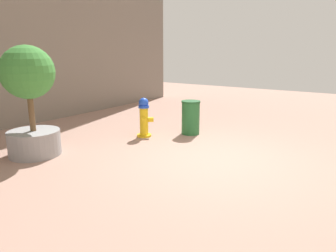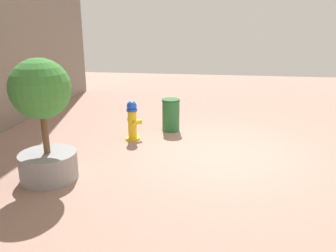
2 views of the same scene
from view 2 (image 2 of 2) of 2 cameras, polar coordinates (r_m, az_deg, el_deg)
The scene contains 4 objects.
ground_plane at distance 7.34m, azimuth 8.66°, elevation -4.59°, with size 23.40×23.40×0.00m, color #9E7A6B.
fire_hydrant at distance 8.02m, azimuth -6.04°, elevation 0.96°, with size 0.39×0.39×0.94m.
planter_tree at distance 6.09m, azimuth -20.36°, elevation 1.79°, with size 1.01×1.01×2.15m.
trash_bin at distance 8.68m, azimuth 0.49°, elevation 1.89°, with size 0.46×0.46×0.83m.
Camera 2 is at (0.06, 6.84, 2.67)m, focal length 36.05 mm.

